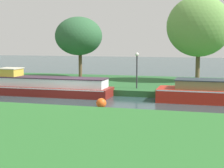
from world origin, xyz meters
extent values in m
plane|color=#2A4145|center=(0.00, 0.00, 0.00)|extent=(120.00, 120.00, 0.00)
cube|color=#285D2D|center=(0.00, 7.00, 0.20)|extent=(72.00, 10.00, 0.40)
cube|color=maroon|center=(-2.88, 1.20, 0.30)|extent=(10.07, 2.07, 0.60)
cube|color=white|center=(-2.88, 1.20, 0.56)|extent=(9.87, 2.10, 0.07)
cube|color=white|center=(-1.91, 1.20, 0.88)|extent=(7.47, 1.57, 0.57)
cube|color=#372534|center=(-1.91, 1.20, 1.19)|extent=(7.57, 1.66, 0.06)
cube|color=gold|center=(-4.99, 1.20, 1.44)|extent=(1.31, 1.32, 0.56)
cube|color=beige|center=(-4.99, 1.20, 1.75)|extent=(1.41, 1.41, 0.06)
cube|color=red|center=(7.45, 1.20, 0.40)|extent=(4.44, 2.15, 0.79)
cube|color=white|center=(7.45, 1.20, 0.75)|extent=(4.35, 2.18, 0.07)
cube|color=olive|center=(7.84, 1.20, 1.05)|extent=(3.03, 1.64, 0.51)
cube|color=#2B343C|center=(7.84, 1.20, 1.33)|extent=(3.13, 1.72, 0.06)
cylinder|color=brown|center=(-2.97, 9.46, 1.76)|extent=(0.31, 0.31, 2.72)
ellipsoid|color=#2F5E38|center=(-2.97, 9.10, 4.05)|extent=(4.18, 3.83, 3.37)
cylinder|color=brown|center=(7.30, 8.47, 1.92)|extent=(0.33, 0.33, 3.05)
ellipsoid|color=#689A48|center=(7.30, 8.34, 4.75)|extent=(4.99, 3.90, 4.73)
cylinder|color=#333338|center=(3.47, 3.25, 1.50)|extent=(0.10, 0.10, 2.20)
sphere|color=white|center=(3.47, 3.25, 2.72)|extent=(0.24, 0.24, 0.24)
cylinder|color=#4D302B|center=(8.67, 2.46, 0.72)|extent=(0.17, 0.17, 0.65)
sphere|color=#E55919|center=(2.66, -2.31, 0.28)|extent=(0.55, 0.55, 0.55)
camera|label=1|loc=(8.29, -20.31, 3.61)|focal=56.88mm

